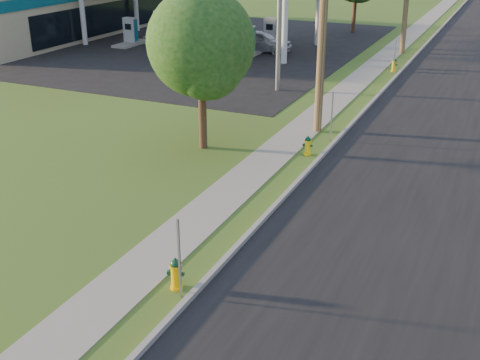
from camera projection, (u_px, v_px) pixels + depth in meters
name	position (u px, v px, depth m)	size (l,w,h in m)	color
road	(414.00, 226.00, 16.99)	(8.00, 120.00, 0.02)	black
curb	(282.00, 199.00, 18.49)	(0.15, 120.00, 0.15)	gray
sidewalk	(230.00, 191.00, 19.18)	(1.50, 120.00, 0.03)	gray
forecourt	(176.00, 43.00, 43.23)	(26.00, 28.00, 0.02)	black
utility_pole_mid	(324.00, 7.00, 22.86)	(1.40, 0.32, 9.80)	brown
sign_post_near	(179.00, 259.00, 13.37)	(0.05, 0.04, 2.00)	gray
sign_post_mid	(332.00, 117.00, 23.25)	(0.05, 0.04, 2.00)	gray
sign_post_far	(395.00, 58.00, 33.46)	(0.05, 0.04, 2.00)	gray
fuel_pump_nw	(131.00, 35.00, 42.24)	(1.20, 3.20, 1.90)	gray
fuel_pump_ne	(248.00, 44.00, 38.80)	(1.20, 3.20, 1.90)	gray
fuel_pump_sw	(161.00, 27.00, 45.58)	(1.20, 3.20, 1.90)	gray
fuel_pump_se	(271.00, 35.00, 42.14)	(1.20, 3.20, 1.90)	gray
convenience_store	(52.00, 5.00, 46.60)	(10.40, 22.40, 4.25)	tan
tree_verge	(202.00, 48.00, 21.38)	(3.91, 3.91, 5.92)	#3E2618
hydrant_near	(176.00, 274.00, 13.94)	(0.42, 0.37, 0.81)	#FBB603
hydrant_mid	(308.00, 146.00, 22.12)	(0.37, 0.33, 0.73)	yellow
hydrant_far	(394.00, 65.00, 34.67)	(0.42, 0.37, 0.80)	yellow
car_silver	(261.00, 41.00, 40.06)	(1.67, 4.15, 1.41)	#BABCC2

